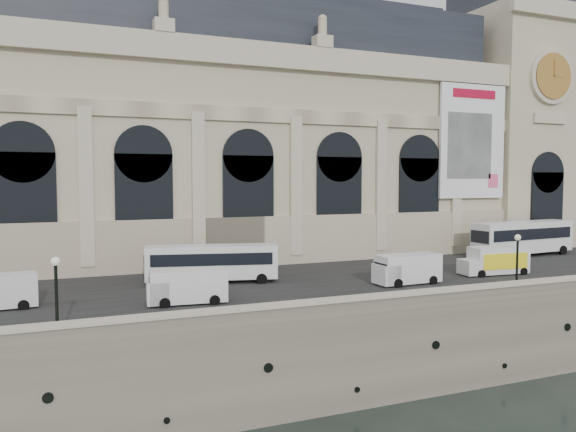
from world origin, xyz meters
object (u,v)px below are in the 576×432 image
Objects in this scene: bus_left at (212,262)px; box_truck at (495,261)px; van_b at (183,287)px; lamp_left at (57,300)px; lamp_right at (517,264)px; bus_right at (523,237)px; van_c at (405,269)px.

bus_left is 1.69× the size of box_truck.
bus_left is 1.96× the size of van_b.
box_truck reaches higher than van_b.
bus_left is 17.88m from lamp_left.
van_b is 0.87× the size of box_truck.
box_truck is 8.60m from lamp_right.
lamp_left is (-11.95, -13.29, 0.50)m from bus_left.
bus_left reaches higher than van_b.
bus_right is 2.37× the size of van_b.
bus_left is at bearing 61.03° from van_b.
box_truck is (-11.59, -8.34, -0.89)m from bus_right.
lamp_right is (24.15, -6.11, 1.02)m from van_b.
bus_left is at bearing -175.95° from bus_right.
bus_right is at bearing 44.03° from lamp_right.
box_truck reaches higher than van_c.
lamp_left reaches higher than bus_right.
van_c is 10.30m from box_truck.
lamp_left reaches higher than van_c.
bus_right is at bearing 4.05° from bus_left.
box_truck is at bearing 11.57° from lamp_left.
van_c is 1.23× the size of lamp_left.
van_c is at bearing -24.38° from bus_left.
bus_right is at bearing 18.15° from lamp_left.
box_truck is 1.42× the size of lamp_left.
van_b is at bearing -177.73° from box_truck.
bus_right is 14.31m from box_truck.
bus_right is 22.42m from lamp_right.
bus_right is 2.95× the size of lamp_right.
van_c is at bearing 0.87° from van_b.
lamp_left is 32.29m from lamp_right.
bus_left is 16.03m from van_c.
lamp_right is at bearing -48.07° from van_c.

